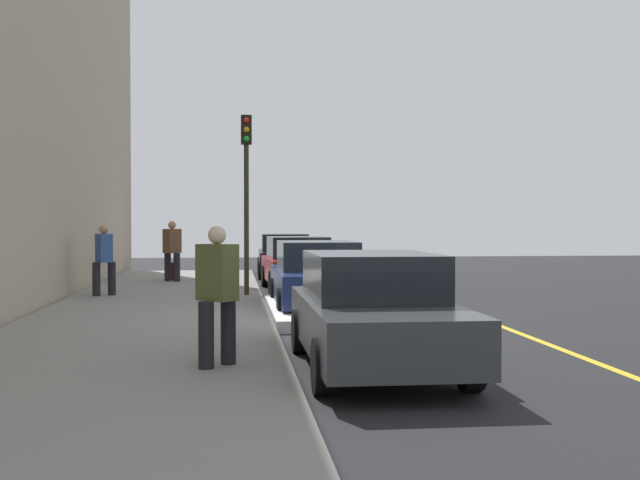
{
  "coord_description": "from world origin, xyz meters",
  "views": [
    {
      "loc": [
        15.22,
        -1.74,
        1.91
      ],
      "look_at": [
        -1.9,
        0.2,
        1.53
      ],
      "focal_mm": 43.88,
      "sensor_mm": 36.0,
      "label": 1
    }
  ],
  "objects_px": {
    "pedestrian_brown_coat": "(172,249)",
    "pedestrian_olive_coat": "(217,292)",
    "pedestrian_blue_coat": "(104,258)",
    "traffic_light_pole": "(246,174)",
    "parked_car_navy": "(318,277)",
    "parked_car_black": "(285,255)",
    "rolling_suitcase": "(174,271)",
    "parked_car_red": "(298,263)",
    "parked_car_charcoal": "(373,311)"
  },
  "relations": [
    {
      "from": "traffic_light_pole",
      "to": "parked_car_red",
      "type": "bearing_deg",
      "value": 152.95
    },
    {
      "from": "pedestrian_olive_coat",
      "to": "rolling_suitcase",
      "type": "height_order",
      "value": "pedestrian_olive_coat"
    },
    {
      "from": "parked_car_navy",
      "to": "pedestrian_blue_coat",
      "type": "height_order",
      "value": "pedestrian_blue_coat"
    },
    {
      "from": "parked_car_black",
      "to": "rolling_suitcase",
      "type": "relative_size",
      "value": 5.07
    },
    {
      "from": "parked_car_black",
      "to": "pedestrian_olive_coat",
      "type": "relative_size",
      "value": 2.64
    },
    {
      "from": "pedestrian_blue_coat",
      "to": "traffic_light_pole",
      "type": "relative_size",
      "value": 0.39
    },
    {
      "from": "pedestrian_blue_coat",
      "to": "pedestrian_olive_coat",
      "type": "relative_size",
      "value": 1.0
    },
    {
      "from": "parked_car_navy",
      "to": "pedestrian_olive_coat",
      "type": "height_order",
      "value": "pedestrian_olive_coat"
    },
    {
      "from": "parked_car_black",
      "to": "parked_car_charcoal",
      "type": "relative_size",
      "value": 0.99
    },
    {
      "from": "pedestrian_blue_coat",
      "to": "pedestrian_olive_coat",
      "type": "xyz_separation_m",
      "value": [
        9.71,
        2.9,
        0.0
      ]
    },
    {
      "from": "pedestrian_brown_coat",
      "to": "traffic_light_pole",
      "type": "distance_m",
      "value": 5.57
    },
    {
      "from": "parked_car_navy",
      "to": "rolling_suitcase",
      "type": "xyz_separation_m",
      "value": [
        -7.82,
        -3.59,
        -0.33
      ]
    },
    {
      "from": "pedestrian_olive_coat",
      "to": "traffic_light_pole",
      "type": "relative_size",
      "value": 0.39
    },
    {
      "from": "parked_car_black",
      "to": "rolling_suitcase",
      "type": "bearing_deg",
      "value": -47.51
    },
    {
      "from": "parked_car_black",
      "to": "parked_car_navy",
      "type": "distance_m",
      "value": 11.15
    },
    {
      "from": "parked_car_navy",
      "to": "parked_car_charcoal",
      "type": "bearing_deg",
      "value": 0.09
    },
    {
      "from": "parked_car_red",
      "to": "pedestrian_brown_coat",
      "type": "height_order",
      "value": "pedestrian_brown_coat"
    },
    {
      "from": "parked_car_charcoal",
      "to": "pedestrian_olive_coat",
      "type": "bearing_deg",
      "value": -78.33
    },
    {
      "from": "parked_car_black",
      "to": "pedestrian_blue_coat",
      "type": "distance_m",
      "value": 9.75
    },
    {
      "from": "parked_car_red",
      "to": "pedestrian_brown_coat",
      "type": "xyz_separation_m",
      "value": [
        -1.77,
        -3.66,
        0.36
      ]
    },
    {
      "from": "parked_car_red",
      "to": "pedestrian_brown_coat",
      "type": "bearing_deg",
      "value": -115.73
    },
    {
      "from": "parked_car_red",
      "to": "parked_car_navy",
      "type": "distance_m",
      "value": 5.51
    },
    {
      "from": "pedestrian_brown_coat",
      "to": "pedestrian_olive_coat",
      "type": "relative_size",
      "value": 1.05
    },
    {
      "from": "pedestrian_blue_coat",
      "to": "traffic_light_pole",
      "type": "xyz_separation_m",
      "value": [
        0.22,
        3.43,
        2.04
      ]
    },
    {
      "from": "pedestrian_brown_coat",
      "to": "traffic_light_pole",
      "type": "height_order",
      "value": "traffic_light_pole"
    },
    {
      "from": "parked_car_navy",
      "to": "pedestrian_olive_coat",
      "type": "distance_m",
      "value": 7.25
    },
    {
      "from": "rolling_suitcase",
      "to": "traffic_light_pole",
      "type": "bearing_deg",
      "value": 21.9
    },
    {
      "from": "parked_car_charcoal",
      "to": "rolling_suitcase",
      "type": "bearing_deg",
      "value": -165.92
    },
    {
      "from": "rolling_suitcase",
      "to": "pedestrian_blue_coat",
      "type": "bearing_deg",
      "value": -14.46
    },
    {
      "from": "pedestrian_brown_coat",
      "to": "parked_car_navy",
      "type": "bearing_deg",
      "value": 26.42
    },
    {
      "from": "pedestrian_blue_coat",
      "to": "pedestrian_olive_coat",
      "type": "height_order",
      "value": "pedestrian_olive_coat"
    },
    {
      "from": "parked_car_red",
      "to": "pedestrian_olive_coat",
      "type": "height_order",
      "value": "pedestrian_olive_coat"
    },
    {
      "from": "traffic_light_pole",
      "to": "parked_car_navy",
      "type": "bearing_deg",
      "value": 30.1
    },
    {
      "from": "parked_car_navy",
      "to": "rolling_suitcase",
      "type": "height_order",
      "value": "parked_car_navy"
    },
    {
      "from": "parked_car_black",
      "to": "parked_car_navy",
      "type": "height_order",
      "value": "same"
    },
    {
      "from": "pedestrian_blue_coat",
      "to": "traffic_light_pole",
      "type": "bearing_deg",
      "value": 86.4
    },
    {
      "from": "traffic_light_pole",
      "to": "rolling_suitcase",
      "type": "xyz_separation_m",
      "value": [
        -5.29,
        -2.12,
        -2.68
      ]
    },
    {
      "from": "parked_car_navy",
      "to": "pedestrian_brown_coat",
      "type": "xyz_separation_m",
      "value": [
        -7.27,
        -3.61,
        0.36
      ]
    },
    {
      "from": "rolling_suitcase",
      "to": "pedestrian_brown_coat",
      "type": "bearing_deg",
      "value": -2.05
    },
    {
      "from": "parked_car_charcoal",
      "to": "traffic_light_pole",
      "type": "height_order",
      "value": "traffic_light_pole"
    },
    {
      "from": "parked_car_red",
      "to": "traffic_light_pole",
      "type": "height_order",
      "value": "traffic_light_pole"
    },
    {
      "from": "traffic_light_pole",
      "to": "parked_car_charcoal",
      "type": "bearing_deg",
      "value": 9.25
    },
    {
      "from": "traffic_light_pole",
      "to": "rolling_suitcase",
      "type": "bearing_deg",
      "value": -158.1
    },
    {
      "from": "parked_car_black",
      "to": "pedestrian_brown_coat",
      "type": "distance_m",
      "value": 5.34
    },
    {
      "from": "parked_car_navy",
      "to": "rolling_suitcase",
      "type": "relative_size",
      "value": 4.85
    },
    {
      "from": "parked_car_charcoal",
      "to": "pedestrian_olive_coat",
      "type": "height_order",
      "value": "pedestrian_olive_coat"
    },
    {
      "from": "pedestrian_olive_coat",
      "to": "traffic_light_pole",
      "type": "height_order",
      "value": "traffic_light_pole"
    },
    {
      "from": "parked_car_black",
      "to": "pedestrian_brown_coat",
      "type": "xyz_separation_m",
      "value": [
        3.88,
        -3.65,
        0.36
      ]
    },
    {
      "from": "pedestrian_brown_coat",
      "to": "rolling_suitcase",
      "type": "distance_m",
      "value": 0.88
    },
    {
      "from": "parked_car_red",
      "to": "pedestrian_blue_coat",
      "type": "distance_m",
      "value": 5.68
    }
  ]
}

